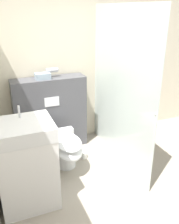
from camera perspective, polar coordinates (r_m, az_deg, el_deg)
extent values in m
plane|color=#9E9384|center=(3.14, 7.98, -20.17)|extent=(12.00, 12.00, 0.00)
cube|color=beige|center=(4.07, -3.92, 10.32)|extent=(8.00, 0.06, 2.50)
cube|color=#4C4C51|center=(3.98, -8.90, -0.39)|extent=(1.11, 0.30, 1.16)
cube|color=white|center=(3.74, -8.57, 2.32)|extent=(0.22, 0.01, 0.14)
cube|color=silver|center=(3.47, 6.99, 5.23)|extent=(0.01, 1.73, 2.18)
sphere|color=#B2B2B7|center=(2.83, 15.00, -0.51)|extent=(0.04, 0.04, 0.04)
cylinder|color=white|center=(3.64, -5.35, -10.04)|extent=(0.26, 0.26, 0.32)
ellipsoid|color=white|center=(3.46, -4.96, -8.37)|extent=(0.36, 0.59, 0.21)
ellipsoid|color=white|center=(3.40, -5.02, -6.70)|extent=(0.35, 0.58, 0.02)
cube|color=white|center=(3.70, -6.49, -5.12)|extent=(0.35, 0.11, 0.17)
cube|color=white|center=(2.97, -14.06, -12.79)|extent=(0.62, 0.54, 0.87)
cube|color=white|center=(2.71, -15.08, -3.93)|extent=(0.63, 0.55, 0.15)
cylinder|color=silver|center=(2.78, -15.81, 0.07)|extent=(0.02, 0.02, 0.14)
cylinder|color=#B7B7BC|center=(3.81, -8.64, 9.44)|extent=(0.17, 0.07, 0.07)
cone|color=#B7B7BC|center=(3.83, -7.16, 9.60)|extent=(0.03, 0.06, 0.06)
cylinder|color=#B7B7BC|center=(3.82, -9.09, 8.57)|extent=(0.03, 0.03, 0.10)
cube|color=#8C9EAD|center=(3.74, -10.65, 8.09)|extent=(0.22, 0.15, 0.09)
cylinder|color=white|center=(3.86, -1.28, -9.82)|extent=(0.09, 0.09, 0.10)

